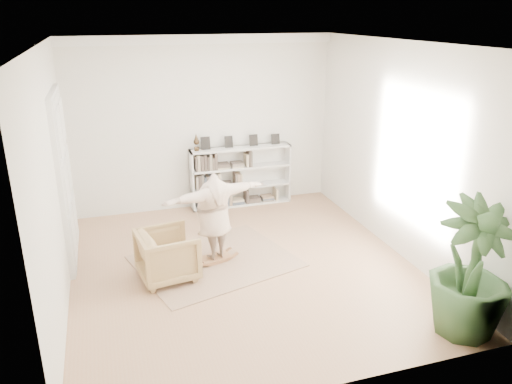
% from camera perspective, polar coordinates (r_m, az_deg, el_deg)
% --- Properties ---
extents(floor, '(6.00, 6.00, 0.00)m').
position_cam_1_polar(floor, '(8.42, -1.41, -8.59)').
color(floor, '#A07552').
rests_on(floor, ground).
extents(room_shell, '(6.00, 6.00, 6.00)m').
position_cam_1_polar(room_shell, '(10.27, -6.31, 16.97)').
color(room_shell, silver).
rests_on(room_shell, floor).
extents(doors, '(0.09, 1.78, 2.92)m').
position_cam_1_polar(doors, '(8.85, -21.01, 1.34)').
color(doors, white).
rests_on(doors, floor).
extents(bookshelf, '(2.20, 0.35, 1.64)m').
position_cam_1_polar(bookshelf, '(10.86, -1.76, 1.75)').
color(bookshelf, silver).
rests_on(bookshelf, floor).
extents(armchair, '(1.01, 0.99, 0.81)m').
position_cam_1_polar(armchair, '(8.05, -10.06, -7.10)').
color(armchair, tan).
rests_on(armchair, floor).
extents(rug, '(2.95, 2.60, 0.02)m').
position_cam_1_polar(rug, '(8.62, -4.67, -7.87)').
color(rug, tan).
rests_on(rug, floor).
extents(rocker_board, '(0.58, 0.44, 0.11)m').
position_cam_1_polar(rocker_board, '(8.59, -4.68, -7.52)').
color(rocker_board, '#9C623E').
rests_on(rocker_board, rug).
extents(person, '(1.92, 0.99, 1.51)m').
position_cam_1_polar(person, '(8.25, -4.83, -2.49)').
color(person, '#C4A893').
rests_on(person, rocker_board).
extents(houseplant, '(1.07, 1.07, 1.84)m').
position_cam_1_polar(houseplant, '(7.01, 23.37, -8.11)').
color(houseplant, '#2D4C26').
rests_on(houseplant, floor).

